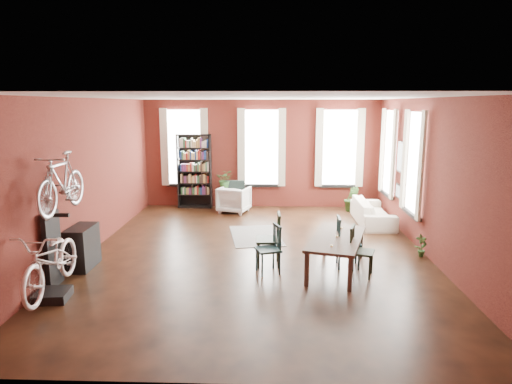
{
  "coord_description": "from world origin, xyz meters",
  "views": [
    {
      "loc": [
        0.32,
        -9.08,
        3.08
      ],
      "look_at": [
        -0.03,
        0.6,
        1.2
      ],
      "focal_mm": 32.0,
      "sensor_mm": 36.0,
      "label": 1
    }
  ],
  "objects_px": {
    "white_armchair": "(234,198)",
    "bike_trainer": "(53,295)",
    "dining_chair_a": "(268,249)",
    "dining_chair_d": "(348,242)",
    "dining_chair_b": "(268,240)",
    "dining_chair_c": "(362,252)",
    "cream_sofa": "(373,208)",
    "bookshelf": "(194,171)",
    "console_table": "(82,247)",
    "plant_stand": "(226,199)",
    "bicycle_floor": "(49,231)",
    "dining_table": "(336,254)"
  },
  "relations": [
    {
      "from": "bookshelf",
      "to": "console_table",
      "type": "xyz_separation_m",
      "value": [
        -1.28,
        -5.2,
        -0.7
      ]
    },
    {
      "from": "dining_chair_a",
      "to": "bike_trainer",
      "type": "height_order",
      "value": "dining_chair_a"
    },
    {
      "from": "dining_chair_b",
      "to": "bicycle_floor",
      "type": "distance_m",
      "value": 3.85
    },
    {
      "from": "bike_trainer",
      "to": "plant_stand",
      "type": "relative_size",
      "value": 0.8
    },
    {
      "from": "bookshelf",
      "to": "dining_chair_c",
      "type": "bearing_deg",
      "value": -54.1
    },
    {
      "from": "dining_chair_c",
      "to": "plant_stand",
      "type": "height_order",
      "value": "dining_chair_c"
    },
    {
      "from": "cream_sofa",
      "to": "bike_trainer",
      "type": "height_order",
      "value": "cream_sofa"
    },
    {
      "from": "dining_chair_a",
      "to": "dining_chair_d",
      "type": "height_order",
      "value": "dining_chair_d"
    },
    {
      "from": "dining_chair_c",
      "to": "dining_chair_d",
      "type": "xyz_separation_m",
      "value": [
        -0.17,
        0.46,
        0.03
      ]
    },
    {
      "from": "dining_chair_c",
      "to": "dining_chair_b",
      "type": "bearing_deg",
      "value": 91.83
    },
    {
      "from": "dining_chair_a",
      "to": "white_armchair",
      "type": "distance_m",
      "value": 4.86
    },
    {
      "from": "bicycle_floor",
      "to": "bookshelf",
      "type": "bearing_deg",
      "value": 76.8
    },
    {
      "from": "dining_table",
      "to": "cream_sofa",
      "type": "relative_size",
      "value": 0.92
    },
    {
      "from": "white_armchair",
      "to": "plant_stand",
      "type": "relative_size",
      "value": 1.31
    },
    {
      "from": "bookshelf",
      "to": "console_table",
      "type": "height_order",
      "value": "bookshelf"
    },
    {
      "from": "white_armchair",
      "to": "bike_trainer",
      "type": "bearing_deg",
      "value": 84.7
    },
    {
      "from": "bicycle_floor",
      "to": "dining_table",
      "type": "bearing_deg",
      "value": 13.63
    },
    {
      "from": "dining_chair_b",
      "to": "console_table",
      "type": "bearing_deg",
      "value": -88.71
    },
    {
      "from": "plant_stand",
      "to": "dining_table",
      "type": "bearing_deg",
      "value": -62.53
    },
    {
      "from": "dining_table",
      "to": "bookshelf",
      "type": "distance_m",
      "value": 6.35
    },
    {
      "from": "bookshelf",
      "to": "cream_sofa",
      "type": "height_order",
      "value": "bookshelf"
    },
    {
      "from": "dining_chair_d",
      "to": "bicycle_floor",
      "type": "relative_size",
      "value": 0.49
    },
    {
      "from": "bike_trainer",
      "to": "plant_stand",
      "type": "height_order",
      "value": "plant_stand"
    },
    {
      "from": "dining_chair_d",
      "to": "white_armchair",
      "type": "xyz_separation_m",
      "value": [
        -2.55,
        4.39,
        -0.07
      ]
    },
    {
      "from": "bookshelf",
      "to": "bicycle_floor",
      "type": "bearing_deg",
      "value": -99.74
    },
    {
      "from": "dining_chair_c",
      "to": "cream_sofa",
      "type": "xyz_separation_m",
      "value": [
        1.01,
        3.75,
        -0.05
      ]
    },
    {
      "from": "dining_chair_a",
      "to": "plant_stand",
      "type": "height_order",
      "value": "dining_chair_a"
    },
    {
      "from": "cream_sofa",
      "to": "bike_trainer",
      "type": "xyz_separation_m",
      "value": [
        -6.12,
        -4.97,
        -0.33
      ]
    },
    {
      "from": "dining_chair_a",
      "to": "dining_chair_c",
      "type": "xyz_separation_m",
      "value": [
        1.69,
        -0.09,
        0.01
      ]
    },
    {
      "from": "dining_chair_c",
      "to": "dining_chair_d",
      "type": "height_order",
      "value": "dining_chair_d"
    },
    {
      "from": "dining_chair_c",
      "to": "cream_sofa",
      "type": "distance_m",
      "value": 3.88
    },
    {
      "from": "console_table",
      "to": "plant_stand",
      "type": "xyz_separation_m",
      "value": [
        2.24,
        4.89,
        -0.09
      ]
    },
    {
      "from": "cream_sofa",
      "to": "bicycle_floor",
      "type": "height_order",
      "value": "bicycle_floor"
    },
    {
      "from": "white_armchair",
      "to": "dining_chair_c",
      "type": "bearing_deg",
      "value": 135.54
    },
    {
      "from": "dining_chair_b",
      "to": "plant_stand",
      "type": "relative_size",
      "value": 1.62
    },
    {
      "from": "dining_chair_d",
      "to": "bookshelf",
      "type": "bearing_deg",
      "value": 38.99
    },
    {
      "from": "console_table",
      "to": "white_armchair",
      "type": "bearing_deg",
      "value": 61.39
    },
    {
      "from": "dining_chair_b",
      "to": "bookshelf",
      "type": "bearing_deg",
      "value": -158.33
    },
    {
      "from": "dining_table",
      "to": "white_armchair",
      "type": "bearing_deg",
      "value": 132.82
    },
    {
      "from": "dining_chair_c",
      "to": "cream_sofa",
      "type": "height_order",
      "value": "dining_chair_c"
    },
    {
      "from": "dining_chair_c",
      "to": "bookshelf",
      "type": "bearing_deg",
      "value": 54.27
    },
    {
      "from": "dining_chair_a",
      "to": "bicycle_floor",
      "type": "bearing_deg",
      "value": -88.8
    },
    {
      "from": "dining_table",
      "to": "bookshelf",
      "type": "relative_size",
      "value": 0.87
    },
    {
      "from": "dining_chair_d",
      "to": "console_table",
      "type": "xyz_separation_m",
      "value": [
        -5.06,
        -0.22,
        -0.08
      ]
    },
    {
      "from": "dining_table",
      "to": "bicycle_floor",
      "type": "relative_size",
      "value": 0.97
    },
    {
      "from": "dining_chair_d",
      "to": "plant_stand",
      "type": "xyz_separation_m",
      "value": [
        -2.81,
        4.68,
        -0.17
      ]
    },
    {
      "from": "dining_chair_d",
      "to": "plant_stand",
      "type": "height_order",
      "value": "dining_chair_d"
    },
    {
      "from": "dining_chair_d",
      "to": "plant_stand",
      "type": "distance_m",
      "value": 5.46
    },
    {
      "from": "bike_trainer",
      "to": "dining_chair_b",
      "type": "bearing_deg",
      "value": 26.75
    },
    {
      "from": "dining_chair_b",
      "to": "dining_chair_c",
      "type": "xyz_separation_m",
      "value": [
        1.69,
        -0.5,
        -0.06
      ]
    }
  ]
}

